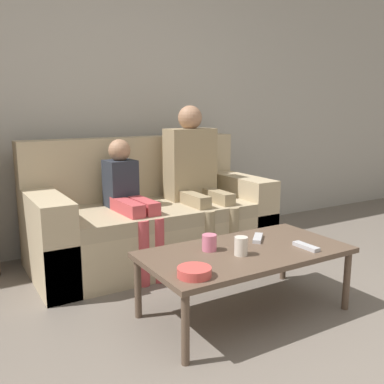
{
  "coord_description": "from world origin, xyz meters",
  "views": [
    {
      "loc": [
        -1.37,
        -0.93,
        1.17
      ],
      "look_at": [
        0.05,
        1.44,
        0.63
      ],
      "focal_mm": 40.0,
      "sensor_mm": 36.0,
      "label": 1
    }
  ],
  "objects_px": {
    "coffee_table": "(245,255)",
    "tv_remote_1": "(258,238)",
    "couch": "(151,220)",
    "person_adult": "(195,170)",
    "tv_remote_0": "(306,246)",
    "cup_far": "(209,243)",
    "snack_bowl": "(194,272)",
    "person_child": "(129,198)",
    "cup_near": "(241,246)"
  },
  "relations": [
    {
      "from": "cup_far",
      "to": "coffee_table",
      "type": "bearing_deg",
      "value": -28.17
    },
    {
      "from": "tv_remote_1",
      "to": "cup_far",
      "type": "bearing_deg",
      "value": -133.13
    },
    {
      "from": "person_child",
      "to": "tv_remote_1",
      "type": "xyz_separation_m",
      "value": [
        0.47,
        -0.86,
        -0.15
      ]
    },
    {
      "from": "couch",
      "to": "cup_far",
      "type": "relative_size",
      "value": 19.75
    },
    {
      "from": "person_child",
      "to": "tv_remote_0",
      "type": "relative_size",
      "value": 5.58
    },
    {
      "from": "coffee_table",
      "to": "cup_far",
      "type": "distance_m",
      "value": 0.22
    },
    {
      "from": "person_adult",
      "to": "cup_near",
      "type": "height_order",
      "value": "person_adult"
    },
    {
      "from": "tv_remote_0",
      "to": "person_child",
      "type": "bearing_deg",
      "value": 117.45
    },
    {
      "from": "person_adult",
      "to": "tv_remote_1",
      "type": "distance_m",
      "value": 0.98
    },
    {
      "from": "tv_remote_1",
      "to": "person_child",
      "type": "bearing_deg",
      "value": 163.5
    },
    {
      "from": "cup_near",
      "to": "tv_remote_0",
      "type": "xyz_separation_m",
      "value": [
        0.39,
        -0.1,
        -0.04
      ]
    },
    {
      "from": "person_child",
      "to": "coffee_table",
      "type": "bearing_deg",
      "value": -76.04
    },
    {
      "from": "couch",
      "to": "person_child",
      "type": "distance_m",
      "value": 0.36
    },
    {
      "from": "coffee_table",
      "to": "cup_far",
      "type": "bearing_deg",
      "value": 151.83
    },
    {
      "from": "couch",
      "to": "tv_remote_0",
      "type": "bearing_deg",
      "value": -73.69
    },
    {
      "from": "tv_remote_0",
      "to": "tv_remote_1",
      "type": "height_order",
      "value": "same"
    },
    {
      "from": "person_child",
      "to": "cup_near",
      "type": "distance_m",
      "value": 1.06
    },
    {
      "from": "couch",
      "to": "tv_remote_1",
      "type": "relative_size",
      "value": 11.76
    },
    {
      "from": "person_adult",
      "to": "snack_bowl",
      "type": "relative_size",
      "value": 7.21
    },
    {
      "from": "coffee_table",
      "to": "tv_remote_1",
      "type": "bearing_deg",
      "value": 31.44
    },
    {
      "from": "person_child",
      "to": "cup_far",
      "type": "xyz_separation_m",
      "value": [
        0.11,
        -0.88,
        -0.11
      ]
    },
    {
      "from": "coffee_table",
      "to": "cup_far",
      "type": "relative_size",
      "value": 12.78
    },
    {
      "from": "couch",
      "to": "person_adult",
      "type": "relative_size",
      "value": 1.52
    },
    {
      "from": "cup_far",
      "to": "person_adult",
      "type": "bearing_deg",
      "value": 63.25
    },
    {
      "from": "snack_bowl",
      "to": "person_child",
      "type": "bearing_deg",
      "value": 82.28
    },
    {
      "from": "cup_near",
      "to": "tv_remote_0",
      "type": "distance_m",
      "value": 0.41
    },
    {
      "from": "coffee_table",
      "to": "tv_remote_0",
      "type": "bearing_deg",
      "value": -26.56
    },
    {
      "from": "tv_remote_0",
      "to": "snack_bowl",
      "type": "distance_m",
      "value": 0.77
    },
    {
      "from": "cup_near",
      "to": "coffee_table",
      "type": "bearing_deg",
      "value": 36.86
    },
    {
      "from": "couch",
      "to": "coffee_table",
      "type": "xyz_separation_m",
      "value": [
        0.06,
        -1.12,
        0.04
      ]
    },
    {
      "from": "coffee_table",
      "to": "snack_bowl",
      "type": "bearing_deg",
      "value": -157.69
    },
    {
      "from": "tv_remote_0",
      "to": "tv_remote_1",
      "type": "relative_size",
      "value": 1.1
    },
    {
      "from": "cup_near",
      "to": "person_child",
      "type": "bearing_deg",
      "value": 101.95
    },
    {
      "from": "cup_far",
      "to": "person_child",
      "type": "bearing_deg",
      "value": 97.31
    },
    {
      "from": "cup_far",
      "to": "couch",
      "type": "bearing_deg",
      "value": 83.12
    },
    {
      "from": "person_child",
      "to": "tv_remote_1",
      "type": "height_order",
      "value": "person_child"
    },
    {
      "from": "person_adult",
      "to": "tv_remote_1",
      "type": "xyz_separation_m",
      "value": [
        -0.11,
        -0.92,
        -0.3
      ]
    },
    {
      "from": "person_adult",
      "to": "tv_remote_1",
      "type": "height_order",
      "value": "person_adult"
    },
    {
      "from": "coffee_table",
      "to": "tv_remote_1",
      "type": "xyz_separation_m",
      "value": [
        0.18,
        0.11,
        0.04
      ]
    },
    {
      "from": "coffee_table",
      "to": "cup_near",
      "type": "distance_m",
      "value": 0.13
    },
    {
      "from": "couch",
      "to": "coffee_table",
      "type": "distance_m",
      "value": 1.12
    },
    {
      "from": "couch",
      "to": "person_adult",
      "type": "xyz_separation_m",
      "value": [
        0.35,
        -0.08,
        0.38
      ]
    },
    {
      "from": "coffee_table",
      "to": "person_child",
      "type": "height_order",
      "value": "person_child"
    },
    {
      "from": "coffee_table",
      "to": "person_child",
      "type": "relative_size",
      "value": 1.24
    },
    {
      "from": "person_child",
      "to": "tv_remote_0",
      "type": "bearing_deg",
      "value": -64.54
    },
    {
      "from": "coffee_table",
      "to": "person_adult",
      "type": "height_order",
      "value": "person_adult"
    },
    {
      "from": "cup_near",
      "to": "tv_remote_1",
      "type": "height_order",
      "value": "cup_near"
    },
    {
      "from": "couch",
      "to": "person_child",
      "type": "xyz_separation_m",
      "value": [
        -0.24,
        -0.14,
        0.23
      ]
    },
    {
      "from": "person_adult",
      "to": "tv_remote_0",
      "type": "bearing_deg",
      "value": -88.35
    },
    {
      "from": "coffee_table",
      "to": "tv_remote_1",
      "type": "relative_size",
      "value": 7.61
    }
  ]
}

